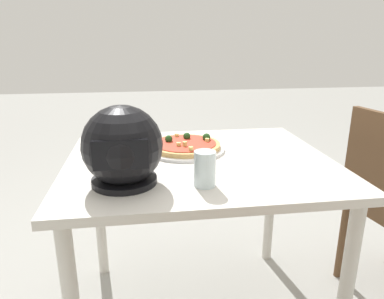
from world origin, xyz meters
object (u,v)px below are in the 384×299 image
(pizza, at_px, (185,145))
(motorcycle_helmet, at_px, (122,147))
(dining_table, at_px, (199,181))
(drinking_glass, at_px, (205,169))

(pizza, height_order, motorcycle_helmet, motorcycle_helmet)
(dining_table, xyz_separation_m, drinking_glass, (0.03, 0.26, 0.15))
(motorcycle_helmet, height_order, drinking_glass, motorcycle_helmet)
(dining_table, distance_m, drinking_glass, 0.31)
(dining_table, height_order, drinking_glass, drinking_glass)
(pizza, relative_size, drinking_glass, 2.56)
(dining_table, height_order, pizza, pizza)
(motorcycle_helmet, relative_size, drinking_glass, 2.23)
(dining_table, height_order, motorcycle_helmet, motorcycle_helmet)
(pizza, distance_m, motorcycle_helmet, 0.42)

